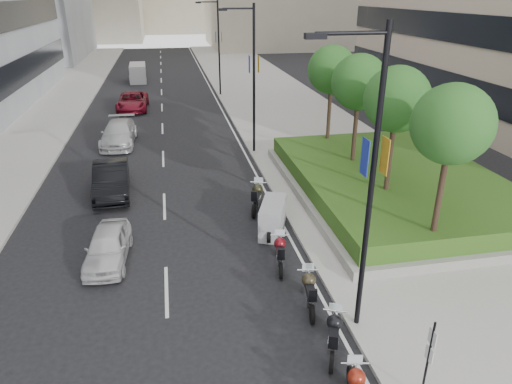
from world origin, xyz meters
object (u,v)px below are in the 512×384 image
object	(u,v)px
lamp_post_2	(217,43)
car_b	(111,179)
lamp_post_1	(251,73)
car_d	(132,101)
parking_sign	(429,357)
motorcycle_5	(273,218)
lamp_post_0	(367,176)
delivery_van	(138,74)
car_c	(119,133)
motorcycle_2	(334,335)
motorcycle_6	(257,197)
motorcycle_3	(309,291)
car_a	(108,246)
motorcycle_4	(280,253)

from	to	relation	value
lamp_post_2	car_b	distance (m)	24.78
lamp_post_1	car_d	world-z (taller)	lamp_post_1
parking_sign	motorcycle_5	bearing A→B (deg)	100.22
car_b	lamp_post_1	bearing A→B (deg)	27.40
lamp_post_0	delivery_van	distance (m)	45.59
lamp_post_2	car_c	world-z (taller)	lamp_post_2
lamp_post_1	motorcycle_2	distance (m)	18.44
lamp_post_2	car_d	bearing A→B (deg)	-151.48
lamp_post_2	motorcycle_6	distance (m)	26.61
lamp_post_0	car_b	bearing A→B (deg)	124.38
car_d	lamp_post_0	bearing A→B (deg)	-73.55
motorcycle_3	car_b	xyz separation A→B (m)	(-7.22, 10.77, 0.21)
car_a	motorcycle_2	bearing A→B (deg)	-38.75
lamp_post_2	car_c	size ratio (longest dim) A/B	1.71
lamp_post_2	motorcycle_6	xyz separation A→B (m)	(-1.28, -26.21, -4.43)
lamp_post_1	delivery_van	world-z (taller)	lamp_post_1
lamp_post_2	car_b	xyz separation A→B (m)	(-8.23, -22.98, -4.27)
lamp_post_0	motorcycle_6	size ratio (longest dim) A/B	3.91
parking_sign	motorcycle_2	size ratio (longest dim) A/B	1.24
lamp_post_0	delivery_van	bearing A→B (deg)	100.41
lamp_post_2	motorcycle_4	xyz separation A→B (m)	(-1.37, -31.20, -4.50)
lamp_post_1	car_a	world-z (taller)	lamp_post_1
lamp_post_1	motorcycle_5	size ratio (longest dim) A/B	3.66
motorcycle_3	motorcycle_6	xyz separation A→B (m)	(-0.27, 7.54, 0.05)
car_c	delivery_van	size ratio (longest dim) A/B	1.13
lamp_post_1	car_d	size ratio (longest dim) A/B	1.65
motorcycle_4	car_b	size ratio (longest dim) A/B	0.44
motorcycle_6	lamp_post_1	bearing A→B (deg)	10.73
lamp_post_0	motorcycle_2	distance (m)	4.67
car_b	car_d	world-z (taller)	car_b
lamp_post_2	car_b	world-z (taller)	lamp_post_2
motorcycle_3	motorcycle_4	distance (m)	2.57
car_a	car_c	world-z (taller)	car_c
motorcycle_3	car_b	distance (m)	12.97
motorcycle_4	motorcycle_6	xyz separation A→B (m)	(0.09, 4.99, 0.07)
lamp_post_2	motorcycle_2	distance (m)	36.15
car_c	car_d	xyz separation A→B (m)	(0.40, 10.00, -0.00)
lamp_post_0	car_c	size ratio (longest dim) A/B	1.71
motorcycle_2	car_b	size ratio (longest dim) A/B	0.42
car_c	delivery_van	bearing A→B (deg)	91.39
parking_sign	motorcycle_4	bearing A→B (deg)	106.58
motorcycle_5	motorcycle_6	distance (m)	2.36
motorcycle_6	lamp_post_0	bearing A→B (deg)	-152.11
motorcycle_2	delivery_van	size ratio (longest dim) A/B	0.43
parking_sign	lamp_post_0	bearing A→B (deg)	102.33
motorcycle_4	lamp_post_2	bearing A→B (deg)	8.78
motorcycle_3	car_c	distance (m)	20.74
lamp_post_0	car_c	xyz separation A→B (m)	(-8.52, 20.58, -4.30)
motorcycle_2	car_d	xyz separation A→B (m)	(-7.19, 31.45, 0.19)
motorcycle_6	car_b	xyz separation A→B (m)	(-6.94, 3.23, 0.16)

